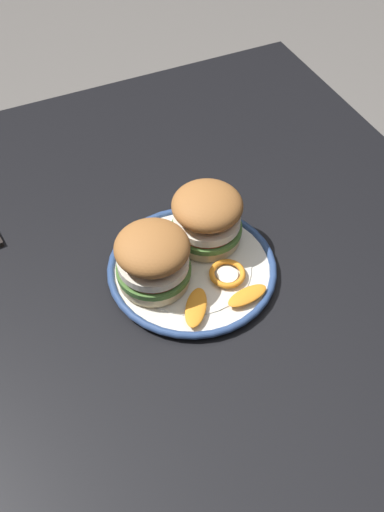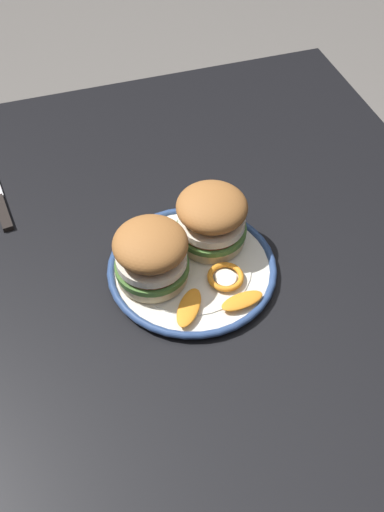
{
  "view_description": "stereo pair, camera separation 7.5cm",
  "coord_description": "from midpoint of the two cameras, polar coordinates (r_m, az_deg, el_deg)",
  "views": [
    {
      "loc": [
        0.49,
        -0.22,
        1.53
      ],
      "look_at": [
        -0.07,
        0.04,
        0.82
      ],
      "focal_mm": 41.5,
      "sensor_mm": 36.0,
      "label": 1
    },
    {
      "loc": [
        0.52,
        -0.15,
        1.53
      ],
      "look_at": [
        -0.07,
        0.04,
        0.82
      ],
      "focal_mm": 41.5,
      "sensor_mm": 36.0,
      "label": 2
    }
  ],
  "objects": [
    {
      "name": "sandwich_half_right",
      "position": [
        0.96,
        4.13,
        3.64
      ],
      "size": [
        0.14,
        0.14,
        0.1
      ],
      "color": "beige",
      "rests_on": "dinner_plate"
    },
    {
      "name": "dining_table",
      "position": [
        1.0,
        1.14,
        -8.54
      ],
      "size": [
        1.29,
        1.09,
        0.78
      ],
      "color": "black",
      "rests_on": "ground"
    },
    {
      "name": "orange_peel_strip_long",
      "position": [
        0.91,
        7.21,
        -4.4
      ],
      "size": [
        0.04,
        0.07,
        0.01
      ],
      "color": "orange",
      "rests_on": "dinner_plate"
    },
    {
      "name": "orange_peel_strip_short",
      "position": [
        0.9,
        2.1,
        -5.09
      ],
      "size": [
        0.08,
        0.07,
        0.01
      ],
      "color": "orange",
      "rests_on": "dinner_plate"
    },
    {
      "name": "dinner_plate",
      "position": [
        0.96,
        2.23,
        -1.3
      ],
      "size": [
        0.28,
        0.28,
        0.02
      ],
      "color": "silver",
      "rests_on": "dining_table"
    },
    {
      "name": "orange_peel_curled",
      "position": [
        0.93,
        5.54,
        -2.12
      ],
      "size": [
        0.06,
        0.06,
        0.01
      ],
      "color": "orange",
      "rests_on": "dinner_plate"
    },
    {
      "name": "sandwich_half_left",
      "position": [
        0.9,
        -1.61,
        0.07
      ],
      "size": [
        0.15,
        0.15,
        0.1
      ],
      "color": "beige",
      "rests_on": "dinner_plate"
    },
    {
      "name": "ground_plane",
      "position": [
        1.62,
        0.75,
        -21.72
      ],
      "size": [
        8.0,
        8.0,
        0.0
      ],
      "primitive_type": "plane",
      "color": "slate"
    }
  ]
}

